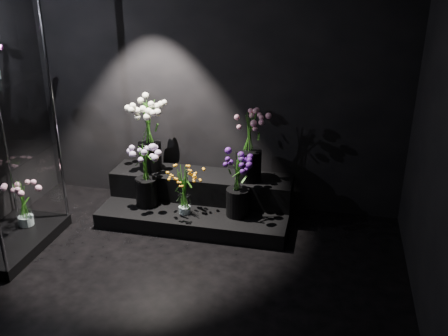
% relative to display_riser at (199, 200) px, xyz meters
% --- Properties ---
extents(floor, '(4.00, 4.00, 0.00)m').
position_rel_display_riser_xyz_m(floor, '(0.09, -1.61, -0.18)').
color(floor, black).
rests_on(floor, ground).
extents(wall_back, '(4.00, 0.00, 4.00)m').
position_rel_display_riser_xyz_m(wall_back, '(0.09, 0.39, 1.22)').
color(wall_back, black).
rests_on(wall_back, floor).
extents(display_riser, '(1.95, 0.87, 0.43)m').
position_rel_display_riser_xyz_m(display_riser, '(0.00, 0.00, 0.00)').
color(display_riser, black).
rests_on(display_riser, floor).
extents(bouquet_orange_bells, '(0.34, 0.34, 0.50)m').
position_rel_display_riser_xyz_m(bouquet_orange_bells, '(-0.07, -0.29, 0.24)').
color(bouquet_orange_bells, white).
rests_on(bouquet_orange_bells, display_riser).
extents(bouquet_lilac, '(0.35, 0.35, 0.67)m').
position_rel_display_riser_xyz_m(bouquet_lilac, '(-0.51, -0.20, 0.37)').
color(bouquet_lilac, black).
rests_on(bouquet_lilac, display_riser).
extents(bouquet_purple, '(0.36, 0.36, 0.66)m').
position_rel_display_riser_xyz_m(bouquet_purple, '(0.46, -0.21, 0.35)').
color(bouquet_purple, black).
rests_on(bouquet_purple, display_riser).
extents(bouquet_cream_roses, '(0.49, 0.49, 0.77)m').
position_rel_display_riser_xyz_m(bouquet_cream_roses, '(-0.57, 0.12, 0.70)').
color(bouquet_cream_roses, black).
rests_on(bouquet_cream_roses, display_riser).
extents(bouquet_pink_roses, '(0.43, 0.43, 0.73)m').
position_rel_display_riser_xyz_m(bouquet_pink_roses, '(0.51, 0.10, 0.66)').
color(bouquet_pink_roses, black).
rests_on(bouquet_pink_roses, display_riser).
extents(bouquet_case_base_pink, '(0.35, 0.35, 0.47)m').
position_rel_display_riser_xyz_m(bouquet_case_base_pink, '(-1.57, -0.78, 0.18)').
color(bouquet_case_base_pink, white).
rests_on(bouquet_case_base_pink, display_case).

